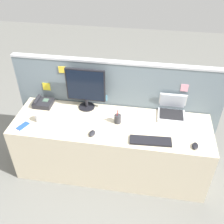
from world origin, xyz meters
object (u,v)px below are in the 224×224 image
object	(u,v)px
desk_phone	(43,103)
keyboard_main	(151,141)
desktop_monitor	(86,87)
laptop	(172,110)
coffee_mug	(39,117)
computer_mouse_right_hand	(195,146)
cell_phone_blue_case	(23,126)
pen_cup	(118,119)
computer_mouse_left_hand	(92,133)

from	to	relation	value
desk_phone	keyboard_main	distance (m)	1.36
desktop_monitor	keyboard_main	world-z (taller)	desktop_monitor
laptop	coffee_mug	size ratio (longest dim) A/B	2.56
keyboard_main	coffee_mug	distance (m)	1.23
computer_mouse_right_hand	laptop	bearing A→B (deg)	123.63
cell_phone_blue_case	coffee_mug	distance (m)	0.19
pen_cup	cell_phone_blue_case	size ratio (longest dim) A/B	1.27
desktop_monitor	computer_mouse_left_hand	distance (m)	0.56
keyboard_main	computer_mouse_left_hand	size ratio (longest dim) A/B	4.18
pen_cup	coffee_mug	world-z (taller)	pen_cup
desk_phone	cell_phone_blue_case	world-z (taller)	desk_phone
computer_mouse_right_hand	coffee_mug	bearing A→B (deg)	-175.05
desk_phone	cell_phone_blue_case	bearing A→B (deg)	-100.18
pen_cup	desktop_monitor	bearing A→B (deg)	150.27
desk_phone	cell_phone_blue_case	xyz separation A→B (m)	(-0.07, -0.41, -0.03)
desk_phone	computer_mouse_right_hand	distance (m)	1.78
desktop_monitor	desk_phone	size ratio (longest dim) A/B	2.35
desktop_monitor	pen_cup	size ratio (longest dim) A/B	2.77
pen_cup	computer_mouse_right_hand	bearing A→B (deg)	-17.76
laptop	computer_mouse_right_hand	world-z (taller)	laptop
computer_mouse_right_hand	computer_mouse_left_hand	size ratio (longest dim) A/B	1.00
desk_phone	keyboard_main	xyz separation A→B (m)	(1.29, -0.43, -0.02)
desk_phone	cell_phone_blue_case	size ratio (longest dim) A/B	1.50
laptop	desk_phone	world-z (taller)	laptop
desktop_monitor	computer_mouse_left_hand	xyz separation A→B (m)	(0.17, -0.47, -0.26)
desk_phone	computer_mouse_left_hand	size ratio (longest dim) A/B	2.11
desk_phone	coffee_mug	xyz separation A→B (m)	(0.07, -0.29, 0.01)
computer_mouse_right_hand	keyboard_main	bearing A→B (deg)	-171.02
desktop_monitor	desk_phone	bearing A→B (deg)	-174.68
desktop_monitor	computer_mouse_right_hand	bearing A→B (deg)	-21.97
desktop_monitor	computer_mouse_right_hand	world-z (taller)	desktop_monitor
laptop	computer_mouse_left_hand	world-z (taller)	laptop
laptop	cell_phone_blue_case	distance (m)	1.65
coffee_mug	cell_phone_blue_case	bearing A→B (deg)	-141.25
keyboard_main	computer_mouse_left_hand	world-z (taller)	computer_mouse_left_hand
keyboard_main	computer_mouse_right_hand	xyz separation A→B (m)	(0.43, -0.01, 0.01)
laptop	computer_mouse_right_hand	bearing A→B (deg)	-66.40
keyboard_main	desk_phone	bearing A→B (deg)	158.35
cell_phone_blue_case	coffee_mug	xyz separation A→B (m)	(0.15, 0.12, 0.04)
keyboard_main	pen_cup	distance (m)	0.45
computer_mouse_right_hand	pen_cup	size ratio (longest dim) A/B	0.56
desktop_monitor	pen_cup	bearing A→B (deg)	-29.73
computer_mouse_left_hand	coffee_mug	distance (m)	0.63
desktop_monitor	laptop	size ratio (longest dim) A/B	1.64
laptop	pen_cup	bearing A→B (deg)	-156.93
keyboard_main	coffee_mug	world-z (taller)	coffee_mug
desktop_monitor	laptop	distance (m)	1.00
desktop_monitor	computer_mouse_right_hand	size ratio (longest dim) A/B	4.96
laptop	computer_mouse_left_hand	size ratio (longest dim) A/B	3.02
pen_cup	cell_phone_blue_case	xyz separation A→B (m)	(-1.00, -0.23, -0.05)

